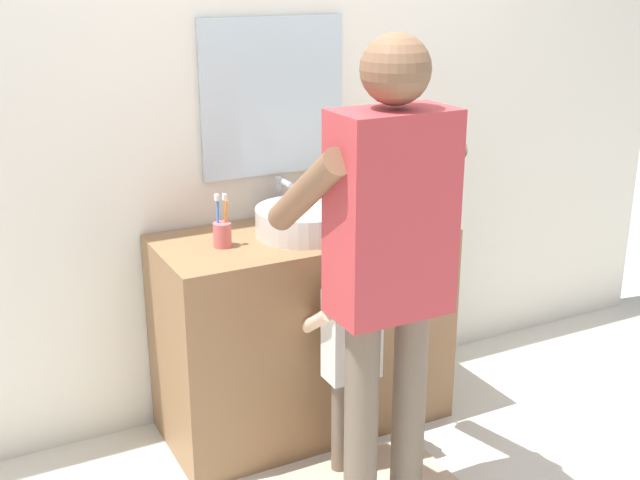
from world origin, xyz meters
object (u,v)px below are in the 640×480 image
object	(u,v)px
adult_parent	(388,244)
child_toddler	(351,346)
toothbrush_cup	(222,233)
soap_bottle	(369,204)

from	to	relation	value
adult_parent	child_toddler	bearing A→B (deg)	86.75
adult_parent	toothbrush_cup	bearing A→B (deg)	117.15
toothbrush_cup	child_toddler	size ratio (longest dim) A/B	0.23
soap_bottle	adult_parent	bearing A→B (deg)	-116.16
child_toddler	soap_bottle	bearing A→B (deg)	53.10
soap_bottle	adult_parent	size ratio (longest dim) A/B	0.10
child_toddler	adult_parent	size ratio (longest dim) A/B	0.52
soap_bottle	child_toddler	size ratio (longest dim) A/B	0.19
toothbrush_cup	adult_parent	xyz separation A→B (m)	(0.33, -0.65, 0.10)
toothbrush_cup	soap_bottle	size ratio (longest dim) A/B	1.25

